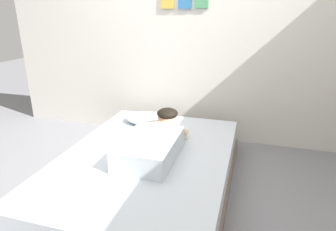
% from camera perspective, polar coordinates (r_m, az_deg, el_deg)
% --- Properties ---
extents(ground_plane, '(12.92, 12.92, 0.00)m').
position_cam_1_polar(ground_plane, '(2.49, -5.17, -16.26)').
color(ground_plane, gray).
extents(back_wall, '(4.46, 0.12, 2.50)m').
position_cam_1_polar(back_wall, '(3.40, 3.45, 16.27)').
color(back_wall, silver).
rests_on(back_wall, ground).
extents(bed, '(1.40, 2.02, 0.32)m').
position_cam_1_polar(bed, '(2.56, -4.14, -10.77)').
color(bed, '#726051').
rests_on(bed, ground).
extents(pillow, '(0.52, 0.32, 0.11)m').
position_cam_1_polar(pillow, '(3.10, -3.79, -0.61)').
color(pillow, silver).
rests_on(pillow, bed).
extents(person_lying, '(0.43, 0.92, 0.27)m').
position_cam_1_polar(person_lying, '(2.48, -2.50, -4.77)').
color(person_lying, silver).
rests_on(person_lying, bed).
extents(coffee_cup, '(0.13, 0.09, 0.07)m').
position_cam_1_polar(coffee_cup, '(2.68, 2.13, -4.44)').
color(coffee_cup, white).
rests_on(coffee_cup, bed).
extents(cell_phone, '(0.07, 0.14, 0.01)m').
position_cam_1_polar(cell_phone, '(2.37, -6.16, -8.89)').
color(cell_phone, black).
rests_on(cell_phone, bed).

